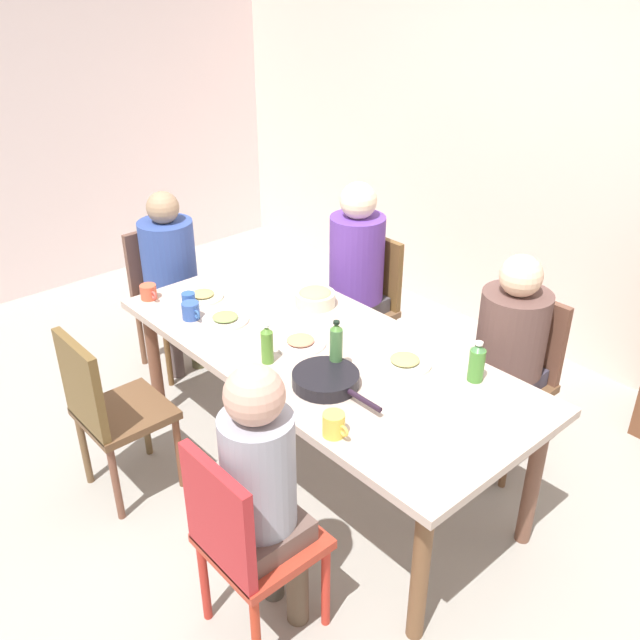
{
  "coord_description": "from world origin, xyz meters",
  "views": [
    {
      "loc": [
        2.07,
        -1.85,
        2.39
      ],
      "look_at": [
        0.0,
        0.0,
        0.89
      ],
      "focal_mm": 38.14,
      "sensor_mm": 36.0,
      "label": 1
    }
  ],
  "objects_px": {
    "plate_0": "(225,319)",
    "bottle_1": "(267,344)",
    "plate_3": "(405,362)",
    "bottle_2": "(336,348)",
    "bowl_0": "(315,297)",
    "cup_0": "(149,292)",
    "chair_4": "(244,538)",
    "cup_2": "(189,300)",
    "person_1": "(170,266)",
    "chair_2": "(515,370)",
    "plate_1": "(203,296)",
    "dining_table": "(320,361)",
    "cup_1": "(191,311)",
    "bottle_0": "(477,362)",
    "chair_0": "(365,299)",
    "plate_2": "(300,342)",
    "cup_3": "(334,425)",
    "chair_3": "(108,407)",
    "person_0": "(356,266)",
    "person_4": "(262,482)",
    "serving_pan": "(326,380)",
    "person_2": "(510,342)",
    "chair_1": "(166,291)"
  },
  "relations": [
    {
      "from": "bottle_0",
      "to": "plate_3",
      "type": "bearing_deg",
      "value": -155.21
    },
    {
      "from": "cup_1",
      "to": "bottle_2",
      "type": "height_order",
      "value": "bottle_2"
    },
    {
      "from": "person_0",
      "to": "cup_0",
      "type": "relative_size",
      "value": 10.26
    },
    {
      "from": "bottle_1",
      "to": "person_0",
      "type": "bearing_deg",
      "value": 114.93
    },
    {
      "from": "bowl_0",
      "to": "serving_pan",
      "type": "height_order",
      "value": "bowl_0"
    },
    {
      "from": "plate_0",
      "to": "bottle_1",
      "type": "bearing_deg",
      "value": -9.82
    },
    {
      "from": "plate_3",
      "to": "chair_4",
      "type": "bearing_deg",
      "value": -80.42
    },
    {
      "from": "cup_3",
      "to": "plate_3",
      "type": "bearing_deg",
      "value": 105.59
    },
    {
      "from": "plate_1",
      "to": "serving_pan",
      "type": "bearing_deg",
      "value": -3.68
    },
    {
      "from": "bowl_0",
      "to": "cup_0",
      "type": "height_order",
      "value": "bowl_0"
    },
    {
      "from": "dining_table",
      "to": "chair_0",
      "type": "height_order",
      "value": "chair_0"
    },
    {
      "from": "chair_4",
      "to": "cup_0",
      "type": "bearing_deg",
      "value": 161.77
    },
    {
      "from": "person_2",
      "to": "plate_3",
      "type": "xyz_separation_m",
      "value": [
        -0.18,
        -0.58,
        0.04
      ]
    },
    {
      "from": "person_0",
      "to": "plate_0",
      "type": "bearing_deg",
      "value": -88.43
    },
    {
      "from": "person_2",
      "to": "bottle_2",
      "type": "height_order",
      "value": "person_2"
    },
    {
      "from": "chair_0",
      "to": "plate_0",
      "type": "relative_size",
      "value": 3.8
    },
    {
      "from": "person_1",
      "to": "serving_pan",
      "type": "xyz_separation_m",
      "value": [
        1.63,
        -0.19,
        0.06
      ]
    },
    {
      "from": "dining_table",
      "to": "cup_0",
      "type": "bearing_deg",
      "value": -161.07
    },
    {
      "from": "chair_0",
      "to": "chair_2",
      "type": "height_order",
      "value": "same"
    },
    {
      "from": "cup_0",
      "to": "bottle_0",
      "type": "xyz_separation_m",
      "value": [
        1.66,
        0.67,
        0.05
      ]
    },
    {
      "from": "cup_1",
      "to": "bottle_0",
      "type": "distance_m",
      "value": 1.46
    },
    {
      "from": "person_1",
      "to": "bowl_0",
      "type": "xyz_separation_m",
      "value": [
        1.02,
        0.28,
        0.07
      ]
    },
    {
      "from": "chair_2",
      "to": "plate_1",
      "type": "xyz_separation_m",
      "value": [
        -1.36,
        -0.98,
        0.24
      ]
    },
    {
      "from": "plate_0",
      "to": "plate_2",
      "type": "bearing_deg",
      "value": 17.02
    },
    {
      "from": "bowl_0",
      "to": "person_4",
      "type": "bearing_deg",
      "value": -49.34
    },
    {
      "from": "chair_0",
      "to": "plate_2",
      "type": "xyz_separation_m",
      "value": [
        0.46,
        -0.91,
        0.24
      ]
    },
    {
      "from": "chair_1",
      "to": "person_0",
      "type": "bearing_deg",
      "value": 39.7
    },
    {
      "from": "chair_4",
      "to": "bottle_0",
      "type": "xyz_separation_m",
      "value": [
        0.12,
        1.18,
        0.32
      ]
    },
    {
      "from": "person_2",
      "to": "person_4",
      "type": "relative_size",
      "value": 0.96
    },
    {
      "from": "person_4",
      "to": "plate_0",
      "type": "xyz_separation_m",
      "value": [
        -1.06,
        0.58,
        0.03
      ]
    },
    {
      "from": "plate_1",
      "to": "bottle_1",
      "type": "relative_size",
      "value": 1.13
    },
    {
      "from": "chair_4",
      "to": "cup_2",
      "type": "height_order",
      "value": "chair_4"
    },
    {
      "from": "plate_2",
      "to": "cup_2",
      "type": "xyz_separation_m",
      "value": [
        -0.69,
        -0.19,
        0.03
      ]
    },
    {
      "from": "plate_2",
      "to": "plate_3",
      "type": "relative_size",
      "value": 0.99
    },
    {
      "from": "chair_3",
      "to": "bottle_2",
      "type": "bearing_deg",
      "value": 46.1
    },
    {
      "from": "cup_3",
      "to": "bottle_1",
      "type": "distance_m",
      "value": 0.61
    },
    {
      "from": "cup_2",
      "to": "person_4",
      "type": "bearing_deg",
      "value": -21.78
    },
    {
      "from": "person_1",
      "to": "serving_pan",
      "type": "height_order",
      "value": "person_1"
    },
    {
      "from": "plate_3",
      "to": "serving_pan",
      "type": "relative_size",
      "value": 0.52
    },
    {
      "from": "bottle_0",
      "to": "bottle_1",
      "type": "height_order",
      "value": "bottle_1"
    },
    {
      "from": "chair_1",
      "to": "bottle_2",
      "type": "xyz_separation_m",
      "value": [
        1.67,
        -0.08,
        0.35
      ]
    },
    {
      "from": "plate_3",
      "to": "bottle_2",
      "type": "bearing_deg",
      "value": -121.54
    },
    {
      "from": "cup_2",
      "to": "bottle_1",
      "type": "xyz_separation_m",
      "value": [
        0.71,
        -0.03,
        0.05
      ]
    },
    {
      "from": "chair_0",
      "to": "bottle_2",
      "type": "xyz_separation_m",
      "value": [
        0.74,
        -0.94,
        0.35
      ]
    },
    {
      "from": "bottle_0",
      "to": "cup_3",
      "type": "bearing_deg",
      "value": -99.88
    },
    {
      "from": "chair_3",
      "to": "chair_4",
      "type": "height_order",
      "value": "same"
    },
    {
      "from": "dining_table",
      "to": "bottle_1",
      "type": "height_order",
      "value": "bottle_1"
    },
    {
      "from": "dining_table",
      "to": "cup_0",
      "type": "height_order",
      "value": "cup_0"
    },
    {
      "from": "cup_0",
      "to": "cup_2",
      "type": "relative_size",
      "value": 1.15
    },
    {
      "from": "chair_3",
      "to": "dining_table",
      "type": "bearing_deg",
      "value": 57.56
    }
  ]
}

